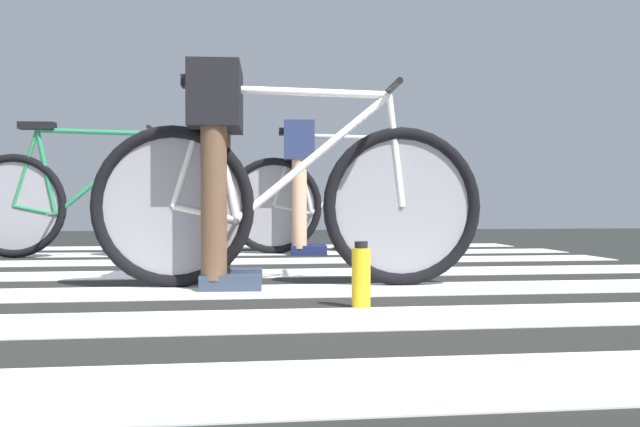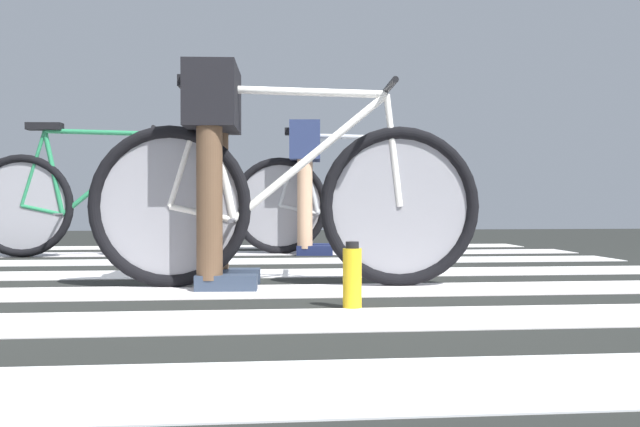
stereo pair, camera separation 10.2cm
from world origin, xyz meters
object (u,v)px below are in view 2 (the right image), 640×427
object	(u,v)px
bicycle_1_of_3	(285,200)
cyclist_1_of_3	(214,145)
bicycle_3_of_3	(348,202)
cyclist_3_of_3	(306,169)
bicycle_2_of_3	(95,202)
water_bottle	(352,277)

from	to	relation	value
bicycle_1_of_3	cyclist_1_of_3	distance (m)	0.40
bicycle_3_of_3	cyclist_1_of_3	bearing A→B (deg)	-108.25
cyclist_1_of_3	bicycle_3_of_3	world-z (taller)	cyclist_1_of_3
bicycle_1_of_3	cyclist_3_of_3	distance (m)	2.06
bicycle_1_of_3	bicycle_2_of_3	xyz separation A→B (m)	(-1.23, 1.86, 0.00)
bicycle_1_of_3	cyclist_1_of_3	bearing A→B (deg)	-180.00
cyclist_1_of_3	bicycle_3_of_3	bearing A→B (deg)	69.43
bicycle_3_of_3	bicycle_1_of_3	bearing A→B (deg)	-100.21
bicycle_2_of_3	cyclist_3_of_3	world-z (taller)	cyclist_3_of_3
bicycle_2_of_3	cyclist_3_of_3	xyz separation A→B (m)	(1.48, 0.17, 0.24)
bicycle_1_of_3	water_bottle	xyz separation A→B (m)	(0.21, -0.66, -0.27)
bicycle_3_of_3	cyclist_3_of_3	xyz separation A→B (m)	(-0.31, 0.03, 0.24)
bicycle_3_of_3	water_bottle	size ratio (longest dim) A/B	7.33
cyclist_1_of_3	bicycle_2_of_3	world-z (taller)	cyclist_1_of_3
bicycle_1_of_3	water_bottle	world-z (taller)	bicycle_1_of_3
bicycle_1_of_3	cyclist_1_of_3	world-z (taller)	cyclist_1_of_3
cyclist_3_of_3	water_bottle	size ratio (longest dim) A/B	4.11
bicycle_1_of_3	bicycle_3_of_3	bearing A→B (deg)	77.46
bicycle_3_of_3	cyclist_3_of_3	distance (m)	0.40
water_bottle	bicycle_3_of_3	bearing A→B (deg)	82.39
bicycle_2_of_3	bicycle_3_of_3	world-z (taller)	same
bicycle_1_of_3	cyclist_1_of_3	size ratio (longest dim) A/B	1.78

